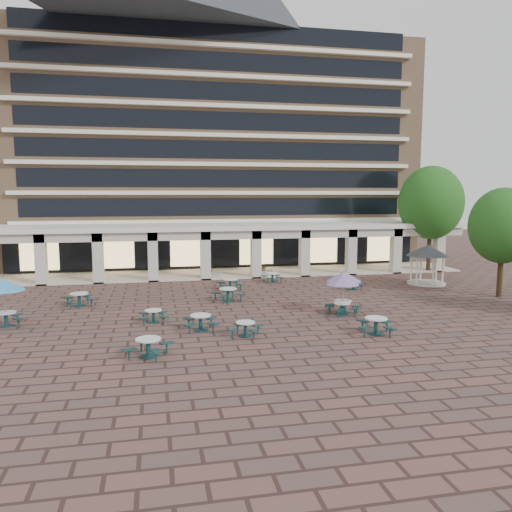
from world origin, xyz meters
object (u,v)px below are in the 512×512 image
(picnic_table_2, at_px, (245,328))
(gazebo, at_px, (427,255))
(picnic_table_1, at_px, (148,346))
(planter_left, at_px, (210,273))
(picnic_table_0, at_px, (201,321))
(planter_right, at_px, (264,271))

(picnic_table_2, distance_m, gazebo, 20.08)
(picnic_table_1, bearing_deg, planter_left, 99.00)
(gazebo, xyz_separation_m, planter_left, (-16.31, 5.97, -1.87))
(picnic_table_0, xyz_separation_m, planter_left, (2.23, 15.81, -0.06))
(picnic_table_0, relative_size, planter_right, 1.24)
(picnic_table_2, xyz_separation_m, planter_left, (0.14, 17.33, -0.00))
(gazebo, distance_m, planter_right, 13.30)
(picnic_table_2, relative_size, gazebo, 0.60)
(picnic_table_0, xyz_separation_m, planter_right, (6.80, 15.81, -0.00))
(picnic_table_0, height_order, planter_left, planter_left)
(picnic_table_0, relative_size, picnic_table_1, 0.82)
(gazebo, bearing_deg, planter_left, 159.91)
(picnic_table_2, xyz_separation_m, planter_right, (4.71, 17.33, 0.05))
(picnic_table_0, bearing_deg, picnic_table_2, -34.64)
(gazebo, relative_size, planter_right, 2.18)
(gazebo, xyz_separation_m, planter_right, (-11.75, 5.97, -1.81))
(picnic_table_1, relative_size, planter_left, 1.50)
(planter_right, bearing_deg, gazebo, -26.92)
(picnic_table_0, distance_m, planter_left, 15.97)
(picnic_table_0, distance_m, picnic_table_1, 4.63)
(picnic_table_0, bearing_deg, gazebo, 29.30)
(planter_left, height_order, planter_right, planter_right)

